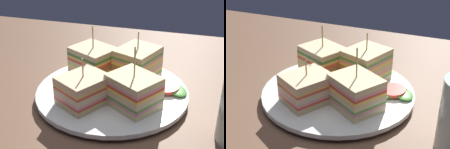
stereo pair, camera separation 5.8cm
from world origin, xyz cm
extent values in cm
cube|color=brown|center=(0.00, 0.00, -0.90)|extent=(119.30, 73.18, 1.80)
cylinder|color=white|center=(0.00, 0.00, 0.32)|extent=(16.52, 16.52, 0.63)
cylinder|color=silver|center=(0.00, 0.00, 1.02)|extent=(26.64, 26.64, 0.78)
cube|color=beige|center=(4.80, -4.10, 1.92)|extent=(9.62, 9.23, 1.02)
cube|color=#9E7242|center=(1.72, -2.15, 1.92)|extent=(3.50, 5.31, 1.02)
cube|color=pink|center=(4.80, -4.10, 2.66)|extent=(9.62, 9.23, 0.47)
cube|color=#51953C|center=(4.80, -4.10, 3.13)|extent=(9.62, 9.23, 0.47)
cube|color=beige|center=(4.80, -4.10, 3.87)|extent=(9.62, 9.23, 1.02)
cube|color=#9E7242|center=(1.72, -2.15, 3.87)|extent=(3.50, 5.31, 1.02)
cube|color=#F7C94C|center=(4.80, -4.10, 4.61)|extent=(9.62, 9.23, 0.47)
cube|color=#CC412A|center=(4.80, -4.10, 5.08)|extent=(9.62, 9.23, 0.47)
cube|color=pink|center=(4.80, -4.10, 5.54)|extent=(9.62, 9.23, 0.47)
cube|color=beige|center=(4.80, -4.10, 6.29)|extent=(9.62, 9.23, 1.02)
cylinder|color=tan|center=(4.80, -4.10, 9.27)|extent=(0.24, 0.24, 4.94)
cube|color=beige|center=(3.27, 5.40, 1.92)|extent=(8.68, 9.27, 1.02)
cube|color=#9E7242|center=(1.95, 2.00, 1.92)|extent=(5.97, 2.56, 1.02)
cube|color=#62A34C|center=(3.27, 5.40, 2.68)|extent=(8.68, 9.27, 0.51)
cube|color=#F3D24A|center=(3.27, 5.40, 3.19)|extent=(8.68, 9.27, 0.51)
cube|color=#E3A19A|center=(3.27, 5.40, 3.70)|extent=(8.68, 9.27, 0.51)
cube|color=beige|center=(3.27, 5.40, 4.46)|extent=(8.68, 9.27, 1.02)
cube|color=#B2844C|center=(1.95, 2.00, 4.46)|extent=(5.97, 2.56, 1.02)
cube|color=#F2D94A|center=(3.27, 5.40, 5.22)|extent=(8.68, 9.27, 0.51)
cube|color=pink|center=(3.27, 5.40, 5.73)|extent=(8.68, 9.27, 0.51)
cube|color=#53AA43|center=(3.27, 5.40, 6.23)|extent=(8.68, 9.27, 0.51)
cube|color=beige|center=(3.27, 5.40, 6.99)|extent=(8.68, 9.27, 1.02)
cylinder|color=tan|center=(3.27, 5.40, 9.11)|extent=(0.24, 0.24, 3.21)
cube|color=beige|center=(-4.80, 4.10, 1.87)|extent=(9.47, 8.94, 0.92)
cube|color=#B2844C|center=(-1.53, 2.49, 1.87)|extent=(2.99, 5.67, 0.92)
cube|color=#478E37|center=(-4.80, 4.10, 2.59)|extent=(9.47, 8.94, 0.51)
cube|color=pink|center=(-4.80, 4.10, 3.10)|extent=(9.47, 8.94, 0.51)
cube|color=#ECCE54|center=(-4.80, 4.10, 3.61)|extent=(9.47, 8.94, 0.51)
cube|color=#D1C281|center=(-4.80, 4.10, 4.32)|extent=(9.47, 8.94, 0.92)
cube|color=#9E7242|center=(-1.53, 2.49, 4.32)|extent=(2.99, 5.67, 0.92)
cube|color=#D74B37|center=(-4.80, 4.10, 5.04)|extent=(9.47, 8.94, 0.51)
cube|color=#E4BD64|center=(-4.80, 4.10, 5.55)|extent=(9.47, 8.94, 0.51)
cube|color=#428739|center=(-4.80, 4.10, 6.06)|extent=(9.47, 8.94, 0.51)
cube|color=#CFBC8C|center=(-4.80, 4.10, 6.78)|extent=(9.47, 8.94, 0.92)
cylinder|color=tan|center=(-4.80, 4.10, 9.31)|extent=(0.24, 0.24, 4.14)
cube|color=#DDBD85|center=(-3.18, -5.46, 1.93)|extent=(9.16, 9.59, 1.03)
cube|color=#9E7242|center=(-1.35, -2.30, 1.93)|extent=(5.47, 3.33, 1.03)
cube|color=#DC492F|center=(-3.18, -5.46, 2.66)|extent=(9.16, 9.59, 0.44)
cube|color=pink|center=(-3.18, -5.46, 3.09)|extent=(9.16, 9.59, 0.44)
cube|color=beige|center=(-3.18, -5.46, 3.83)|extent=(9.16, 9.59, 1.03)
cube|color=#9E7242|center=(-1.35, -2.30, 3.83)|extent=(5.47, 3.33, 1.03)
cube|color=#DC4C33|center=(-3.18, -5.46, 4.56)|extent=(9.16, 9.59, 0.44)
cube|color=#ECC264|center=(-3.18, -5.46, 5.00)|extent=(9.16, 9.59, 0.44)
cube|color=beige|center=(-3.18, -5.46, 5.73)|extent=(9.16, 9.59, 1.03)
cylinder|color=tan|center=(-3.18, -5.46, 7.82)|extent=(0.24, 0.24, 3.15)
cylinder|color=#E7C97F|center=(-0.10, -1.32, 1.76)|extent=(4.53, 4.53, 0.74)
cylinder|color=#F1D176|center=(-0.58, -2.32, 2.31)|extent=(5.90, 5.90, 0.56)
cylinder|color=#DABC67|center=(-1.12, 0.10, 2.65)|extent=(4.89, 4.91, 0.91)
cylinder|color=#EDC26B|center=(-0.68, -0.75, 3.22)|extent=(5.44, 5.49, 1.18)
ellipsoid|color=#55A43F|center=(11.13, 2.24, 1.87)|extent=(4.97, 5.33, 1.14)
ellipsoid|color=#439845|center=(10.13, 2.75, 1.97)|extent=(4.38, 4.36, 1.05)
ellipsoid|color=#4D9136|center=(7.73, 0.55, 1.89)|extent=(3.89, 2.73, 0.82)
cylinder|color=red|center=(9.28, 2.34, 2.10)|extent=(4.39, 4.38, 0.98)
cube|color=silver|center=(-8.76, 15.68, 0.12)|extent=(9.10, 6.61, 0.25)
ellipsoid|color=silver|center=(-3.28, 19.33, 0.50)|extent=(4.68, 4.38, 1.00)
camera|label=1|loc=(14.53, -49.37, 30.60)|focal=53.76mm
camera|label=2|loc=(19.96, -47.43, 30.60)|focal=53.76mm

